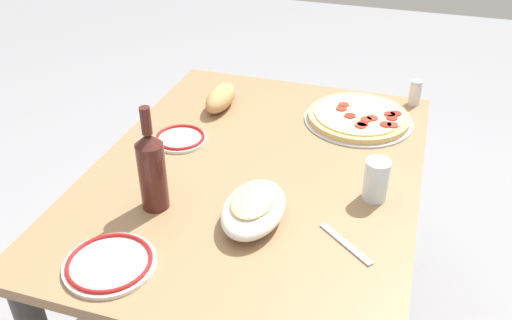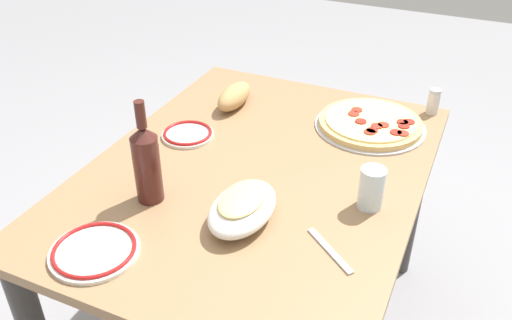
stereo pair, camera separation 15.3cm
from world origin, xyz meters
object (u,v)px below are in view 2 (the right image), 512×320
at_px(dining_table, 256,201).
at_px(wine_bottle, 147,162).
at_px(water_glass, 372,188).
at_px(side_plate_far, 188,134).
at_px(side_plate_near, 94,251).
at_px(bread_loaf, 234,96).
at_px(baked_pasta_dish, 243,206).
at_px(pepperoni_pizza, 370,123).
at_px(spice_shaker, 434,102).

height_order(dining_table, wine_bottle, wine_bottle).
xyz_separation_m(water_glass, side_plate_far, (0.12, 0.61, -0.05)).
bearing_deg(side_plate_near, side_plate_far, 7.89).
bearing_deg(side_plate_near, bread_loaf, 2.53).
bearing_deg(baked_pasta_dish, pepperoni_pizza, -16.25).
bearing_deg(spice_shaker, dining_table, 144.16).
bearing_deg(dining_table, spice_shaker, -35.84).
xyz_separation_m(pepperoni_pizza, wine_bottle, (-0.62, 0.43, 0.10)).
bearing_deg(water_glass, side_plate_near, 129.40).
bearing_deg(pepperoni_pizza, side_plate_near, 153.03).
xyz_separation_m(pepperoni_pizza, bread_loaf, (-0.04, 0.47, 0.02)).
bearing_deg(bread_loaf, spice_shaker, -70.20).
height_order(baked_pasta_dish, side_plate_near, baked_pasta_dish).
bearing_deg(wine_bottle, pepperoni_pizza, -35.07).
distance_m(pepperoni_pizza, side_plate_near, 0.95).
distance_m(side_plate_far, spice_shaker, 0.83).
xyz_separation_m(baked_pasta_dish, spice_shaker, (0.78, -0.34, 0.00)).
relative_size(baked_pasta_dish, water_glass, 2.12).
bearing_deg(pepperoni_pizza, spice_shaker, -41.98).
xyz_separation_m(side_plate_far, spice_shaker, (0.48, -0.67, 0.03)).
distance_m(baked_pasta_dish, water_glass, 0.33).
height_order(dining_table, spice_shaker, spice_shaker).
bearing_deg(pepperoni_pizza, wine_bottle, 144.93).
xyz_separation_m(dining_table, wine_bottle, (-0.24, 0.19, 0.23)).
height_order(side_plate_near, spice_shaker, spice_shaker).
bearing_deg(spice_shaker, side_plate_near, 149.96).
bearing_deg(side_plate_far, baked_pasta_dish, -131.98).
bearing_deg(side_plate_far, pepperoni_pizza, -60.01).
distance_m(pepperoni_pizza, spice_shaker, 0.25).
relative_size(pepperoni_pizza, baked_pasta_dish, 1.48).
distance_m(side_plate_near, side_plate_far, 0.56).
bearing_deg(baked_pasta_dish, spice_shaker, -23.50).
distance_m(pepperoni_pizza, bread_loaf, 0.47).
height_order(dining_table, side_plate_near, side_plate_near).
bearing_deg(wine_bottle, bread_loaf, 3.53).
relative_size(wine_bottle, water_glass, 2.52).
height_order(water_glass, side_plate_near, water_glass).
bearing_deg(spice_shaker, baked_pasta_dish, 156.50).
relative_size(baked_pasta_dish, side_plate_near, 1.15).
distance_m(wine_bottle, water_glass, 0.57).
height_order(pepperoni_pizza, baked_pasta_dish, baked_pasta_dish).
bearing_deg(side_plate_near, spice_shaker, -30.04).
bearing_deg(dining_table, bread_loaf, 34.96).
relative_size(dining_table, baked_pasta_dish, 5.05).
height_order(pepperoni_pizza, bread_loaf, bread_loaf).
height_order(pepperoni_pizza, side_plate_far, pepperoni_pizza).
bearing_deg(baked_pasta_dish, water_glass, -56.12).
distance_m(wine_bottle, side_plate_near, 0.26).
height_order(baked_pasta_dish, spice_shaker, spice_shaker).
bearing_deg(bread_loaf, pepperoni_pizza, -84.60).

